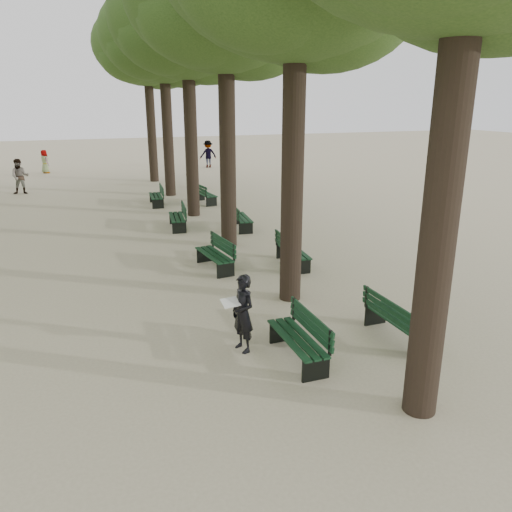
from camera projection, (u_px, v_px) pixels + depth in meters
name	position (u px, v px, depth m)	size (l,w,h in m)	color
ground	(282.00, 366.00, 9.24)	(120.00, 120.00, 0.00)	#BEB390
tree_central_3	(186.00, 20.00, 19.07)	(6.00, 6.00, 9.95)	#33261C
tree_central_4	(163.00, 35.00, 23.54)	(6.00, 6.00, 9.95)	#33261C
tree_central_5	(146.00, 45.00, 28.01)	(6.00, 6.00, 9.95)	#33261C
bench_left_0	(297.00, 346.00, 9.41)	(0.60, 1.81, 0.92)	black
bench_left_1	(215.00, 260.00, 14.47)	(0.77, 1.85, 0.92)	black
bench_left_2	(177.00, 222.00, 19.08)	(0.80, 1.86, 0.92)	black
bench_left_3	(156.00, 200.00, 23.28)	(0.72, 1.84, 0.92)	black
bench_right_0	(397.00, 327.00, 10.21)	(0.58, 1.80, 0.92)	black
bench_right_1	(293.00, 257.00, 14.79)	(0.74, 1.85, 0.92)	black
bench_right_2	(241.00, 222.00, 19.00)	(0.77, 1.85, 0.92)	black
bench_right_3	(205.00, 198.00, 23.72)	(0.75, 1.85, 0.92)	black
man_with_map	(243.00, 313.00, 9.62)	(0.67, 0.69, 1.56)	black
pedestrian_c	(192.00, 173.00, 27.94)	(0.91, 0.31, 1.55)	#262628
pedestrian_b	(208.00, 154.00, 36.14)	(1.24, 0.38, 1.92)	#262628
pedestrian_d	(45.00, 162.00, 33.37)	(0.75, 0.31, 1.54)	#262628
pedestrian_a	(20.00, 177.00, 25.90)	(0.88, 0.36, 1.82)	#262628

